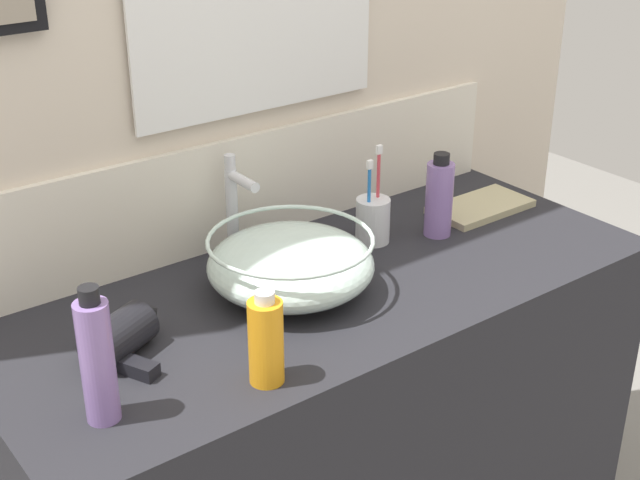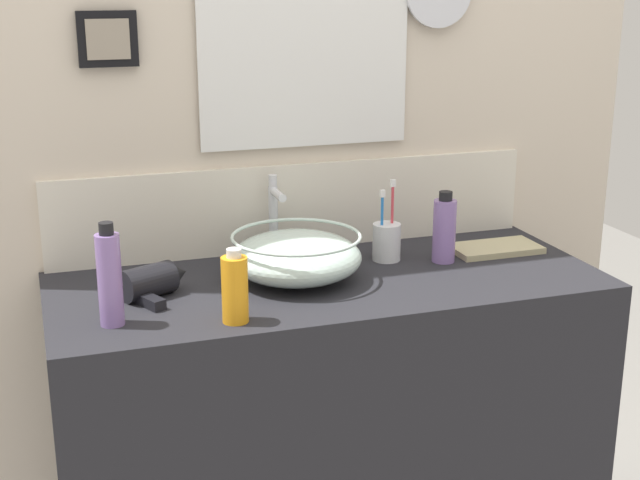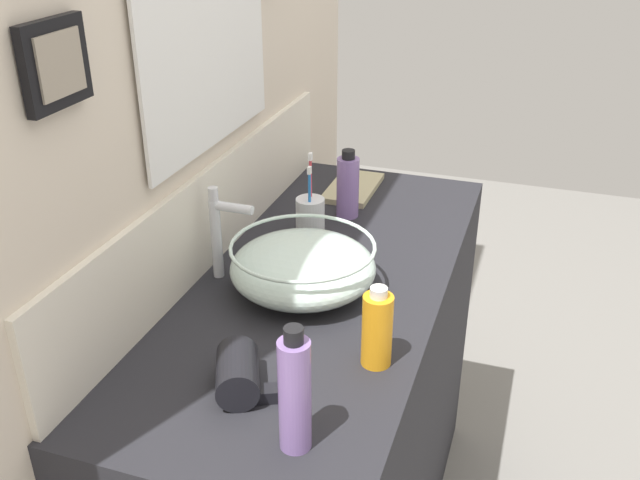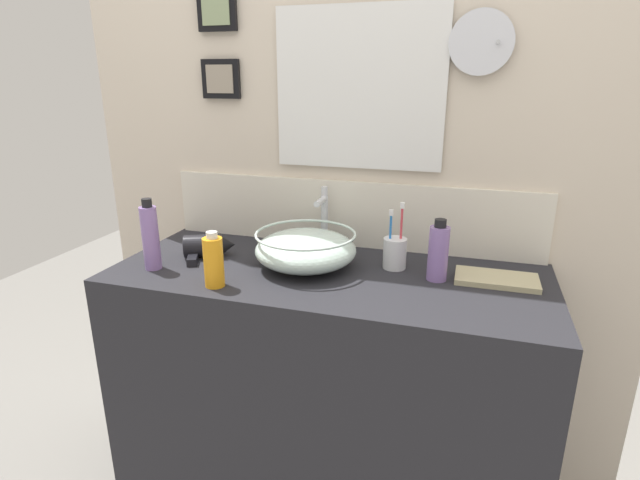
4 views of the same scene
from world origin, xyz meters
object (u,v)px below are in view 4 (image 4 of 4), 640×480
object	(u,v)px
toothbrush_cup	(395,252)
lotion_bottle	(438,252)
hand_towel	(496,279)
soap_dispenser	(150,237)
glass_bowl_sink	(306,249)
shampoo_bottle	(214,261)
faucet	(324,214)
hair_drier	(208,246)

from	to	relation	value
toothbrush_cup	lotion_bottle	size ratio (longest dim) A/B	1.14
lotion_bottle	toothbrush_cup	bearing A→B (deg)	156.89
hand_towel	soap_dispenser	bearing A→B (deg)	-168.72
glass_bowl_sink	shampoo_bottle	xyz separation A→B (m)	(-0.20, -0.21, 0.01)
faucet	hair_drier	size ratio (longest dim) A/B	1.20
soap_dispenser	glass_bowl_sink	bearing A→B (deg)	18.41
shampoo_bottle	hand_towel	xyz separation A→B (m)	(0.76, 0.27, -0.07)
hair_drier	soap_dispenser	size ratio (longest dim) A/B	0.81
shampoo_bottle	lotion_bottle	xyz separation A→B (m)	(0.59, 0.23, 0.01)
glass_bowl_sink	lotion_bottle	xyz separation A→B (m)	(0.39, 0.02, 0.02)
glass_bowl_sink	soap_dispenser	distance (m)	0.47
lotion_bottle	soap_dispenser	bearing A→B (deg)	-168.73
lotion_bottle	glass_bowl_sink	bearing A→B (deg)	-177.20
toothbrush_cup	shampoo_bottle	size ratio (longest dim) A/B	1.30
glass_bowl_sink	faucet	bearing A→B (deg)	90.00
toothbrush_cup	shampoo_bottle	xyz separation A→B (m)	(-0.46, -0.29, 0.02)
soap_dispenser	lotion_bottle	size ratio (longest dim) A/B	1.21
toothbrush_cup	hand_towel	size ratio (longest dim) A/B	0.90
soap_dispenser	hand_towel	world-z (taller)	soap_dispenser
shampoo_bottle	lotion_bottle	size ratio (longest dim) A/B	0.88
faucet	toothbrush_cup	xyz separation A→B (m)	(0.26, -0.11, -0.07)
hair_drier	hand_towel	bearing A→B (deg)	3.63
toothbrush_cup	hand_towel	world-z (taller)	toothbrush_cup
hair_drier	shampoo_bottle	size ratio (longest dim) A/B	1.11
glass_bowl_sink	toothbrush_cup	size ratio (longest dim) A/B	1.50
glass_bowl_sink	faucet	world-z (taller)	faucet
faucet	hand_towel	world-z (taller)	faucet
faucet	hair_drier	xyz separation A→B (m)	(-0.34, -0.19, -0.09)
faucet	shampoo_bottle	bearing A→B (deg)	-116.18
hair_drier	soap_dispenser	bearing A→B (deg)	-126.89
faucet	shampoo_bottle	world-z (taller)	faucet
glass_bowl_sink	hair_drier	bearing A→B (deg)	-179.26
hand_towel	shampoo_bottle	bearing A→B (deg)	-160.72
glass_bowl_sink	shampoo_bottle	size ratio (longest dim) A/B	1.95
toothbrush_cup	glass_bowl_sink	bearing A→B (deg)	-163.88
soap_dispenser	shampoo_bottle	xyz separation A→B (m)	(0.25, -0.07, -0.03)
soap_dispenser	shampoo_bottle	distance (m)	0.26
faucet	hand_towel	distance (m)	0.59
toothbrush_cup	lotion_bottle	bearing A→B (deg)	-23.11
shampoo_bottle	lotion_bottle	bearing A→B (deg)	21.41
hair_drier	toothbrush_cup	world-z (taller)	toothbrush_cup
glass_bowl_sink	hair_drier	distance (m)	0.34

